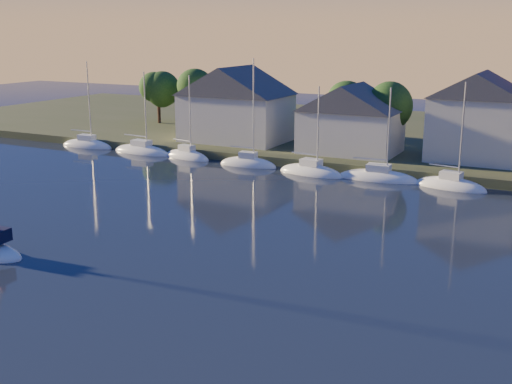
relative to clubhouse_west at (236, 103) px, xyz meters
The scene contains 7 objects.
shoreline_land 28.43m from the clubhouse_west, 37.69° to the left, with size 160.00×50.00×2.00m, color #364025.
wooden_dock 23.56m from the clubhouse_west, 15.26° to the right, with size 120.00×3.00×1.00m, color brown.
clubhouse_west is the anchor object (origin of this frame).
clubhouse_centre 16.05m from the clubhouse_west, ahead, with size 11.55×8.40×8.08m.
clubhouse_east 30.02m from the clubhouse_west, ahead, with size 10.50×8.40×9.80m.
tree_line 24.55m from the clubhouse_west, 11.77° to the left, with size 93.40×5.40×8.90m.
moored_fleet 28.13m from the clubhouse_west, 19.09° to the right, with size 95.50×2.40×12.05m.
Camera 1 is at (18.37, -14.98, 15.30)m, focal length 45.00 mm.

